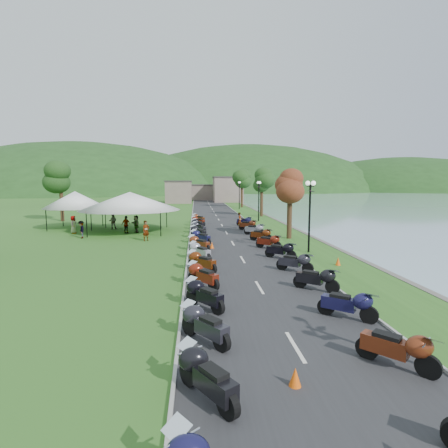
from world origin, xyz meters
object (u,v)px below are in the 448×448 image
object	(u,v)px
pedestrian_c	(82,238)
pedestrian_b	(113,229)
pedestrian_a	(146,241)
vendor_tent_main	(130,212)

from	to	relation	value
pedestrian_c	pedestrian_b	bearing A→B (deg)	143.75
pedestrian_c	pedestrian_a	bearing A→B (deg)	49.84
pedestrian_a	pedestrian_b	xyz separation A→B (m)	(-4.53, 7.74, 0.00)
pedestrian_c	vendor_tent_main	bearing A→B (deg)	113.83
vendor_tent_main	pedestrian_b	bearing A→B (deg)	137.39
vendor_tent_main	pedestrian_b	size ratio (longest dim) A/B	3.85
vendor_tent_main	pedestrian_b	world-z (taller)	vendor_tent_main
pedestrian_a	pedestrian_b	world-z (taller)	pedestrian_a
pedestrian_a	pedestrian_b	size ratio (longest dim) A/B	1.01
pedestrian_a	pedestrian_c	world-z (taller)	pedestrian_a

